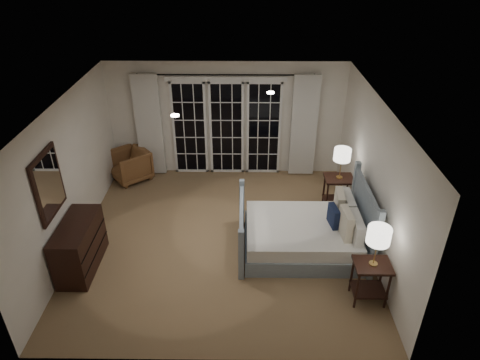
{
  "coord_description": "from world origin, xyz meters",
  "views": [
    {
      "loc": [
        0.38,
        -6.06,
        4.73
      ],
      "look_at": [
        0.31,
        0.27,
        1.05
      ],
      "focal_mm": 32.0,
      "sensor_mm": 36.0,
      "label": 1
    }
  ],
  "objects_px": {
    "nightstand_right": "(338,188)",
    "dresser": "(79,246)",
    "lamp_left": "(379,236)",
    "lamp_right": "(342,155)",
    "armchair": "(130,165)",
    "bed": "(305,234)",
    "nightstand_left": "(371,276)"
  },
  "relations": [
    {
      "from": "bed",
      "to": "dresser",
      "type": "relative_size",
      "value": 1.77
    },
    {
      "from": "nightstand_right",
      "to": "lamp_right",
      "type": "distance_m",
      "value": 0.72
    },
    {
      "from": "lamp_left",
      "to": "nightstand_right",
      "type": "bearing_deg",
      "value": 90.58
    },
    {
      "from": "bed",
      "to": "armchair",
      "type": "relative_size",
      "value": 2.72
    },
    {
      "from": "nightstand_right",
      "to": "lamp_left",
      "type": "xyz_separation_m",
      "value": [
        0.02,
        -2.4,
        0.71
      ]
    },
    {
      "from": "nightstand_right",
      "to": "lamp_right",
      "type": "relative_size",
      "value": 1.16
    },
    {
      "from": "lamp_left",
      "to": "armchair",
      "type": "relative_size",
      "value": 0.82
    },
    {
      "from": "nightstand_left",
      "to": "nightstand_right",
      "type": "xyz_separation_m",
      "value": [
        -0.02,
        2.4,
        0.02
      ]
    },
    {
      "from": "nightstand_left",
      "to": "dresser",
      "type": "relative_size",
      "value": 0.58
    },
    {
      "from": "bed",
      "to": "dresser",
      "type": "bearing_deg",
      "value": -172.32
    },
    {
      "from": "nightstand_right",
      "to": "lamp_right",
      "type": "height_order",
      "value": "lamp_right"
    },
    {
      "from": "bed",
      "to": "nightstand_right",
      "type": "xyz_separation_m",
      "value": [
        0.76,
        1.24,
        0.15
      ]
    },
    {
      "from": "nightstand_right",
      "to": "dresser",
      "type": "xyz_separation_m",
      "value": [
        -4.42,
        -1.73,
        -0.05
      ]
    },
    {
      "from": "bed",
      "to": "nightstand_left",
      "type": "distance_m",
      "value": 1.42
    },
    {
      "from": "nightstand_left",
      "to": "armchair",
      "type": "xyz_separation_m",
      "value": [
        -4.31,
        3.53,
        -0.1
      ]
    },
    {
      "from": "lamp_left",
      "to": "nightstand_left",
      "type": "bearing_deg",
      "value": -90.0
    },
    {
      "from": "bed",
      "to": "lamp_right",
      "type": "xyz_separation_m",
      "value": [
        0.76,
        1.24,
        0.87
      ]
    },
    {
      "from": "lamp_left",
      "to": "lamp_right",
      "type": "xyz_separation_m",
      "value": [
        -0.02,
        2.4,
        0.01
      ]
    },
    {
      "from": "lamp_left",
      "to": "bed",
      "type": "bearing_deg",
      "value": 124.05
    },
    {
      "from": "dresser",
      "to": "bed",
      "type": "bearing_deg",
      "value": 7.68
    },
    {
      "from": "nightstand_left",
      "to": "nightstand_right",
      "type": "bearing_deg",
      "value": 90.58
    },
    {
      "from": "armchair",
      "to": "dresser",
      "type": "bearing_deg",
      "value": -42.11
    },
    {
      "from": "bed",
      "to": "nightstand_right",
      "type": "height_order",
      "value": "bed"
    },
    {
      "from": "lamp_right",
      "to": "armchair",
      "type": "bearing_deg",
      "value": 165.31
    },
    {
      "from": "nightstand_right",
      "to": "lamp_right",
      "type": "xyz_separation_m",
      "value": [
        0.0,
        0.0,
        0.72
      ]
    },
    {
      "from": "nightstand_right",
      "to": "armchair",
      "type": "relative_size",
      "value": 0.92
    },
    {
      "from": "lamp_right",
      "to": "dresser",
      "type": "xyz_separation_m",
      "value": [
        -4.42,
        -1.73,
        -0.77
      ]
    },
    {
      "from": "nightstand_right",
      "to": "armchair",
      "type": "bearing_deg",
      "value": 165.31
    },
    {
      "from": "nightstand_right",
      "to": "armchair",
      "type": "height_order",
      "value": "nightstand_right"
    },
    {
      "from": "lamp_right",
      "to": "armchair",
      "type": "relative_size",
      "value": 0.8
    },
    {
      "from": "nightstand_right",
      "to": "dresser",
      "type": "bearing_deg",
      "value": -158.63
    },
    {
      "from": "nightstand_right",
      "to": "lamp_left",
      "type": "distance_m",
      "value": 2.51
    }
  ]
}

